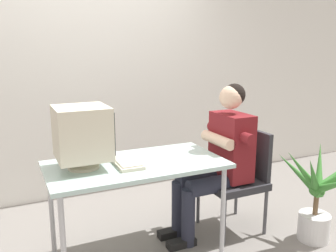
{
  "coord_description": "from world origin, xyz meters",
  "views": [
    {
      "loc": [
        -0.84,
        -2.34,
        1.56
      ],
      "look_at": [
        0.26,
        0.0,
        1.0
      ],
      "focal_mm": 37.92,
      "sensor_mm": 36.0,
      "label": 1
    }
  ],
  "objects_px": {
    "person_seated": "(219,156)",
    "potted_plant": "(317,197)",
    "office_chair": "(239,174)",
    "desk": "(136,170)",
    "keyboard": "(125,161)",
    "crt_monitor": "(83,133)"
  },
  "relations": [
    {
      "from": "desk",
      "to": "office_chair",
      "type": "relative_size",
      "value": 1.47
    },
    {
      "from": "person_seated",
      "to": "potted_plant",
      "type": "height_order",
      "value": "person_seated"
    },
    {
      "from": "office_chair",
      "to": "potted_plant",
      "type": "bearing_deg",
      "value": -45.88
    },
    {
      "from": "keyboard",
      "to": "desk",
      "type": "bearing_deg",
      "value": -15.8
    },
    {
      "from": "desk",
      "to": "office_chair",
      "type": "height_order",
      "value": "office_chair"
    },
    {
      "from": "crt_monitor",
      "to": "desk",
      "type": "bearing_deg",
      "value": -6.25
    },
    {
      "from": "keyboard",
      "to": "potted_plant",
      "type": "bearing_deg",
      "value": -16.45
    },
    {
      "from": "person_seated",
      "to": "potted_plant",
      "type": "relative_size",
      "value": 1.59
    },
    {
      "from": "keyboard",
      "to": "crt_monitor",
      "type": "bearing_deg",
      "value": 176.29
    },
    {
      "from": "keyboard",
      "to": "potted_plant",
      "type": "xyz_separation_m",
      "value": [
        1.48,
        -0.44,
        -0.38
      ]
    },
    {
      "from": "person_seated",
      "to": "potted_plant",
      "type": "bearing_deg",
      "value": -35.27
    },
    {
      "from": "desk",
      "to": "crt_monitor",
      "type": "distance_m",
      "value": 0.48
    },
    {
      "from": "keyboard",
      "to": "potted_plant",
      "type": "distance_m",
      "value": 1.59
    },
    {
      "from": "keyboard",
      "to": "person_seated",
      "type": "height_order",
      "value": "person_seated"
    },
    {
      "from": "desk",
      "to": "office_chair",
      "type": "xyz_separation_m",
      "value": [
        0.96,
        0.05,
        -0.19
      ]
    },
    {
      "from": "keyboard",
      "to": "office_chair",
      "type": "bearing_deg",
      "value": 1.33
    },
    {
      "from": "office_chair",
      "to": "person_seated",
      "type": "relative_size",
      "value": 0.68
    },
    {
      "from": "potted_plant",
      "to": "keyboard",
      "type": "bearing_deg",
      "value": 163.55
    },
    {
      "from": "desk",
      "to": "keyboard",
      "type": "distance_m",
      "value": 0.11
    },
    {
      "from": "keyboard",
      "to": "person_seated",
      "type": "relative_size",
      "value": 0.32
    },
    {
      "from": "crt_monitor",
      "to": "person_seated",
      "type": "height_order",
      "value": "person_seated"
    },
    {
      "from": "potted_plant",
      "to": "person_seated",
      "type": "bearing_deg",
      "value": 144.73
    }
  ]
}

